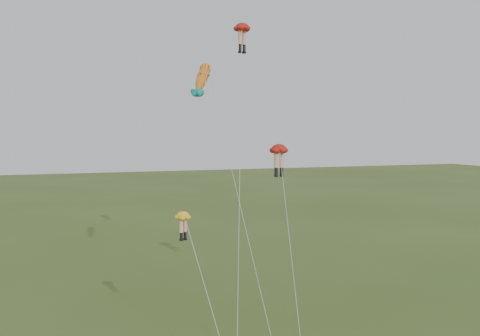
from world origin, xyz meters
name	(u,v)px	position (x,y,z in m)	size (l,w,h in m)	color
legs_kite_red_high	(242,34)	(3.12, 10.98, 21.26)	(6.32, 14.36, 22.19)	#B31A12
legs_kite_red_mid	(279,153)	(4.74, 7.18, 11.66)	(3.98, 11.19, 12.39)	#B31A12
legs_kite_yellow	(185,224)	(-4.58, -0.05, 7.93)	(2.23, 5.51, 8.64)	yellow
fish_kite	(203,78)	(-1.11, 7.92, 17.22)	(2.91, 11.32, 18.75)	gold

